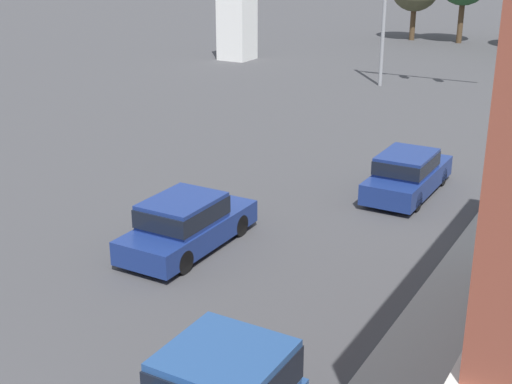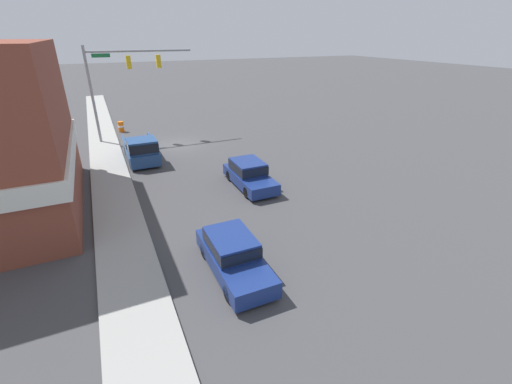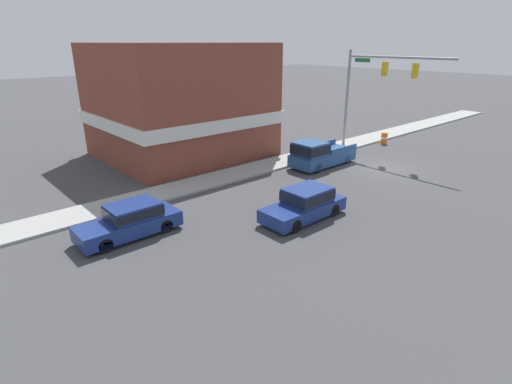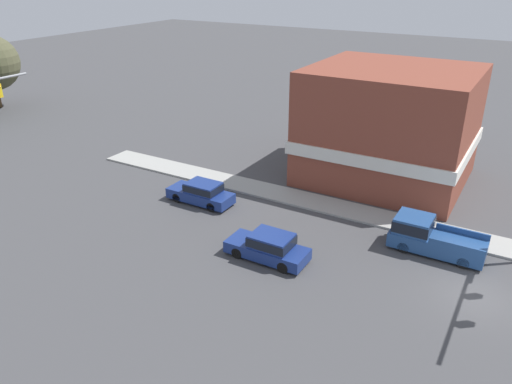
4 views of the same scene
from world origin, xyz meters
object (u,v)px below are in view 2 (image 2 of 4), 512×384
(car_lead, at_px, (249,173))
(construction_barrel, at_px, (121,127))
(pickup_truck_parked, at_px, (141,149))
(car_oncoming, at_px, (233,253))

(car_lead, distance_m, construction_barrel, 18.20)
(pickup_truck_parked, height_order, construction_barrel, pickup_truck_parked)
(pickup_truck_parked, relative_size, construction_barrel, 5.23)
(pickup_truck_parked, bearing_deg, car_lead, 126.21)
(car_lead, height_order, construction_barrel, car_lead)
(car_lead, bearing_deg, car_oncoming, 61.98)
(car_lead, distance_m, car_oncoming, 8.52)
(car_lead, bearing_deg, pickup_truck_parked, -53.79)
(car_lead, height_order, car_oncoming, car_lead)
(car_lead, xyz_separation_m, pickup_truck_parked, (5.44, -7.43, 0.13))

